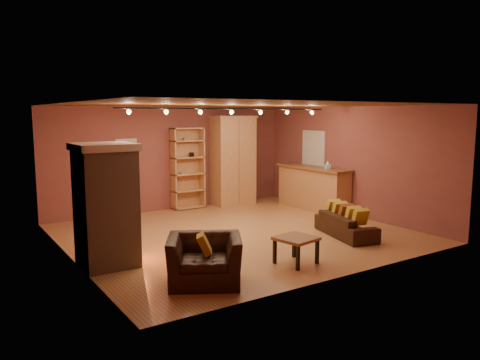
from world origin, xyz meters
TOP-DOWN VIEW (x-y plane):
  - floor at (0.00, 0.00)m, footprint 7.00×7.00m
  - ceiling at (0.00, 0.00)m, footprint 7.00×7.00m
  - back_wall at (0.00, 3.25)m, footprint 7.00×0.02m
  - left_wall at (-3.50, 0.00)m, footprint 0.02×6.50m
  - right_wall at (3.50, 0.00)m, footprint 0.02×6.50m
  - fireplace at (-3.04, -0.60)m, footprint 1.01×0.98m
  - back_window at (-1.30, 3.23)m, footprint 0.56×0.04m
  - bookcase at (0.37, 3.13)m, footprint 0.92×0.36m
  - armoire at (1.76, 2.92)m, footprint 1.26×0.71m
  - bar_counter at (3.20, 1.10)m, footprint 0.66×2.47m
  - tissue_box at (3.15, 0.49)m, footprint 0.13×0.13m
  - right_window at (3.47, 1.40)m, footprint 0.05×0.90m
  - loveseat at (1.84, -1.46)m, footprint 0.90×1.73m
  - armchair at (-2.05, -2.26)m, footprint 1.34×1.19m
  - coffee_table at (-0.26, -2.32)m, footprint 0.73×0.73m
  - track_rail at (0.00, 0.20)m, footprint 5.20×0.09m

SIDE VIEW (x-z plane):
  - floor at x=0.00m, z-range 0.00..0.00m
  - loveseat at x=1.84m, z-range -0.01..0.71m
  - coffee_table at x=-0.26m, z-range 0.17..0.65m
  - armchair at x=-2.05m, z-range 0.00..0.99m
  - bar_counter at x=3.20m, z-range 0.01..1.19m
  - fireplace at x=-3.04m, z-range 0.00..2.12m
  - bookcase at x=0.37m, z-range 0.02..2.26m
  - tissue_box at x=3.15m, z-range 1.17..1.38m
  - armoire at x=1.76m, z-range 0.00..2.56m
  - back_wall at x=0.00m, z-range 0.00..2.80m
  - left_wall at x=-3.50m, z-range 0.00..2.80m
  - right_wall at x=3.50m, z-range 0.00..2.80m
  - back_window at x=-1.30m, z-range 1.12..1.98m
  - right_window at x=3.47m, z-range 1.15..2.15m
  - track_rail at x=0.00m, z-range 2.62..2.75m
  - ceiling at x=0.00m, z-range 2.80..2.80m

